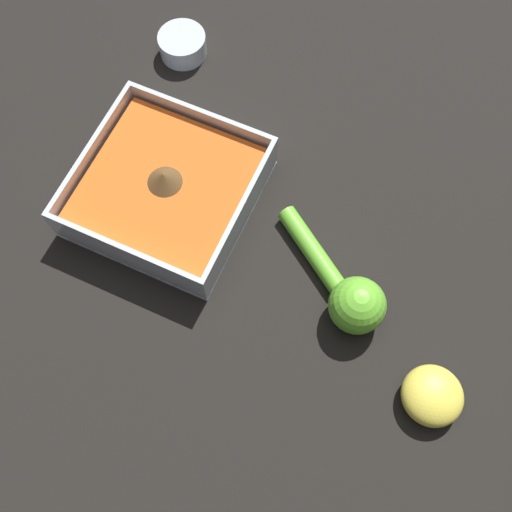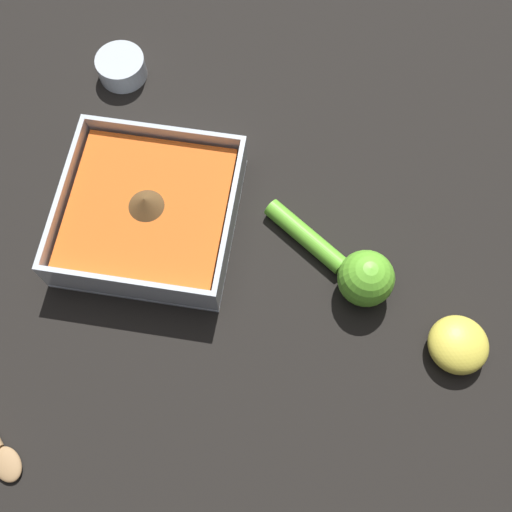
{
  "view_description": "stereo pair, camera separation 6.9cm",
  "coord_description": "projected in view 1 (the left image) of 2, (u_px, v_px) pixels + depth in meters",
  "views": [
    {
      "loc": [
        -0.23,
        0.32,
        0.67
      ],
      "look_at": [
        -0.12,
        0.08,
        0.03
      ],
      "focal_mm": 42.0,
      "sensor_mm": 36.0,
      "label": 1
    },
    {
      "loc": [
        -0.16,
        0.34,
        0.67
      ],
      "look_at": [
        -0.12,
        0.08,
        0.03
      ],
      "focal_mm": 42.0,
      "sensor_mm": 36.0,
      "label": 2
    }
  ],
  "objects": [
    {
      "name": "lemon_squeezer",
      "position": [
        348.0,
        295.0,
        0.68
      ],
      "size": [
        0.16,
        0.13,
        0.07
      ],
      "rotation": [
        0.0,
        0.0,
        2.54
      ],
      "color": "#6BC633",
      "rests_on": "ground_plane"
    },
    {
      "name": "spice_bowl",
      "position": [
        183.0,
        45.0,
        0.83
      ],
      "size": [
        0.07,
        0.07,
        0.03
      ],
      "color": "silver",
      "rests_on": "ground_plane"
    },
    {
      "name": "lemon_half",
      "position": [
        432.0,
        396.0,
        0.65
      ],
      "size": [
        0.07,
        0.07,
        0.04
      ],
      "color": "#EFDB4C",
      "rests_on": "ground_plane"
    },
    {
      "name": "ground_plane",
      "position": [
        195.0,
        173.0,
        0.77
      ],
      "size": [
        4.0,
        4.0,
        0.0
      ],
      "primitive_type": "plane",
      "color": "black"
    },
    {
      "name": "square_dish",
      "position": [
        167.0,
        190.0,
        0.73
      ],
      "size": [
        0.21,
        0.21,
        0.06
      ],
      "color": "silver",
      "rests_on": "ground_plane"
    }
  ]
}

